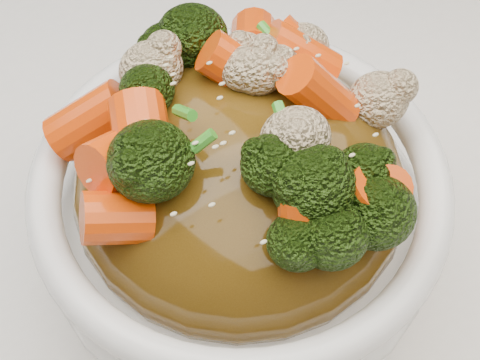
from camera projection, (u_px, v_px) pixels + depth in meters
tablecloth at (261, 232)px, 0.43m from camera, size 1.20×0.80×0.04m
bowl at (240, 214)px, 0.37m from camera, size 0.26×0.26×0.08m
sauce_base at (240, 183)px, 0.34m from camera, size 0.21×0.21×0.09m
carrots at (240, 103)px, 0.29m from camera, size 0.21×0.21×0.05m
broccoli at (240, 105)px, 0.29m from camera, size 0.21×0.21×0.04m
cauliflower at (240, 108)px, 0.30m from camera, size 0.21×0.21×0.04m
scallions at (240, 102)px, 0.29m from camera, size 0.16×0.16×0.02m
sesame_seeds at (240, 102)px, 0.29m from camera, size 0.19×0.19×0.01m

